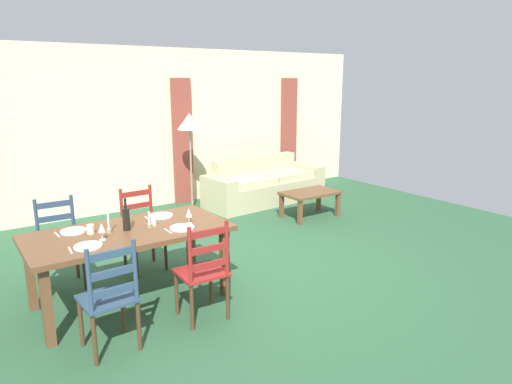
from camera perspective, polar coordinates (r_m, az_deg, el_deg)
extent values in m
cube|color=#2B5536|center=(5.48, -2.11, -9.71)|extent=(9.60, 9.60, 0.02)
cube|color=beige|center=(8.05, -15.13, 7.41)|extent=(9.60, 0.16, 2.70)
cube|color=brown|center=(8.29, -9.06, 6.13)|extent=(0.35, 0.08, 2.20)
cube|color=brown|center=(9.57, 4.07, 7.26)|extent=(0.35, 0.08, 2.20)
cube|color=brown|center=(4.66, -15.47, -4.86)|extent=(1.90, 0.96, 0.05)
cube|color=brown|center=(4.26, -24.41, -12.85)|extent=(0.08, 0.08, 0.70)
cube|color=brown|center=(4.79, -3.90, -8.61)|extent=(0.08, 0.08, 0.70)
cube|color=brown|center=(4.96, -26.11, -9.29)|extent=(0.08, 0.08, 0.70)
cube|color=brown|center=(5.42, -8.07, -6.04)|extent=(0.08, 0.08, 0.70)
cube|color=#2C445D|center=(4.01, -17.87, -12.40)|extent=(0.44, 0.42, 0.03)
cylinder|color=#4A2F1D|center=(4.22, -20.81, -14.82)|extent=(0.04, 0.04, 0.43)
cylinder|color=#4A2F1D|center=(4.31, -16.11, -13.79)|extent=(0.04, 0.04, 0.43)
cylinder|color=#4A2F1D|center=(3.93, -19.32, -16.91)|extent=(0.04, 0.04, 0.43)
cylinder|color=#4A2F1D|center=(4.03, -14.28, -15.72)|extent=(0.04, 0.04, 0.43)
cylinder|color=#2C445D|center=(3.71, -19.93, -10.32)|extent=(0.04, 0.04, 0.50)
cylinder|color=#2C445D|center=(3.81, -14.71, -9.24)|extent=(0.04, 0.04, 0.50)
cube|color=#2C445D|center=(3.81, -17.14, -11.58)|extent=(0.38, 0.04, 0.06)
cube|color=#2C445D|center=(3.75, -17.30, -9.50)|extent=(0.38, 0.04, 0.06)
cube|color=#2C445D|center=(3.69, -17.47, -7.36)|extent=(0.38, 0.04, 0.06)
cube|color=maroon|center=(4.33, -6.80, -9.82)|extent=(0.44, 0.42, 0.03)
cylinder|color=#4A2F1D|center=(4.50, -9.79, -12.19)|extent=(0.04, 0.04, 0.43)
cylinder|color=#4A2F1D|center=(4.63, -5.61, -11.26)|extent=(0.04, 0.04, 0.43)
cylinder|color=#4A2F1D|center=(4.22, -7.93, -13.96)|extent=(0.04, 0.04, 0.43)
cylinder|color=#4A2F1D|center=(4.36, -3.53, -12.88)|extent=(0.04, 0.04, 0.43)
cylinder|color=maroon|center=(4.02, -8.16, -7.73)|extent=(0.04, 0.04, 0.50)
cylinder|color=maroon|center=(4.17, -3.62, -6.81)|extent=(0.04, 0.04, 0.50)
cube|color=maroon|center=(4.14, -5.81, -8.95)|extent=(0.38, 0.04, 0.06)
cube|color=maroon|center=(4.08, -5.86, -7.00)|extent=(0.38, 0.04, 0.06)
cube|color=maroon|center=(4.03, -5.91, -5.01)|extent=(0.38, 0.04, 0.06)
cube|color=#2D3E58|center=(5.30, -22.96, -6.35)|extent=(0.43, 0.41, 0.03)
cylinder|color=#4A2F1D|center=(5.26, -20.44, -8.98)|extent=(0.04, 0.04, 0.43)
cylinder|color=#4A2F1D|center=(5.20, -24.34, -9.60)|extent=(0.04, 0.04, 0.43)
cylinder|color=#4A2F1D|center=(5.57, -21.24, -7.78)|extent=(0.04, 0.04, 0.43)
cylinder|color=#4A2F1D|center=(5.52, -24.92, -8.34)|extent=(0.04, 0.04, 0.43)
cylinder|color=#2D3E58|center=(5.42, -21.69, -2.91)|extent=(0.04, 0.04, 0.50)
cylinder|color=#2D3E58|center=(5.36, -25.45, -3.44)|extent=(0.04, 0.04, 0.50)
cube|color=#2D3E58|center=(5.42, -23.43, -4.49)|extent=(0.38, 0.04, 0.06)
cube|color=#2D3E58|center=(5.38, -23.58, -2.97)|extent=(0.38, 0.04, 0.06)
cube|color=#2D3E58|center=(5.34, -23.73, -1.43)|extent=(0.38, 0.04, 0.06)
cube|color=maroon|center=(5.51, -13.68, -4.90)|extent=(0.44, 0.42, 0.03)
cylinder|color=#4A2F1D|center=(5.51, -11.10, -7.30)|extent=(0.04, 0.04, 0.43)
cylinder|color=#4A2F1D|center=(5.37, -14.57, -8.04)|extent=(0.04, 0.04, 0.43)
cylinder|color=#4A2F1D|center=(5.80, -12.61, -6.30)|extent=(0.04, 0.04, 0.43)
cylinder|color=#4A2F1D|center=(5.67, -15.93, -6.97)|extent=(0.04, 0.04, 0.43)
cylinder|color=maroon|center=(5.65, -12.87, -1.60)|extent=(0.04, 0.04, 0.50)
cylinder|color=maroon|center=(5.52, -16.26, -2.17)|extent=(0.04, 0.04, 0.50)
cube|color=maroon|center=(5.62, -14.46, -3.16)|extent=(0.38, 0.04, 0.06)
cube|color=maroon|center=(5.58, -14.55, -1.69)|extent=(0.38, 0.04, 0.06)
cube|color=maroon|center=(5.54, -14.65, -0.19)|extent=(0.38, 0.04, 0.06)
cylinder|color=white|center=(4.30, -20.04, -6.29)|extent=(0.24, 0.24, 0.02)
cube|color=silver|center=(4.27, -21.98, -6.69)|extent=(0.03, 0.17, 0.01)
cylinder|color=white|center=(4.58, -9.13, -4.37)|extent=(0.24, 0.24, 0.02)
cube|color=silver|center=(4.53, -10.83, -4.76)|extent=(0.02, 0.17, 0.01)
cylinder|color=white|center=(4.76, -21.62, -4.51)|extent=(0.24, 0.24, 0.02)
cube|color=silver|center=(4.74, -23.38, -4.85)|extent=(0.02, 0.17, 0.01)
cylinder|color=white|center=(5.02, -11.63, -2.88)|extent=(0.24, 0.24, 0.02)
cube|color=silver|center=(4.97, -13.21, -3.21)|extent=(0.02, 0.17, 0.01)
cylinder|color=black|center=(4.62, -15.74, -3.26)|extent=(0.07, 0.07, 0.22)
cylinder|color=black|center=(4.58, -15.86, -1.46)|extent=(0.02, 0.02, 0.08)
cylinder|color=black|center=(4.57, -15.90, -0.88)|extent=(0.03, 0.03, 0.02)
cylinder|color=white|center=(4.44, -18.43, -5.63)|extent=(0.06, 0.06, 0.01)
cylinder|color=white|center=(4.42, -18.47, -5.16)|extent=(0.01, 0.01, 0.07)
cone|color=white|center=(4.40, -18.54, -4.20)|extent=(0.06, 0.06, 0.08)
cylinder|color=white|center=(4.73, -8.26, -3.86)|extent=(0.06, 0.06, 0.01)
cylinder|color=white|center=(4.71, -8.27, -3.42)|extent=(0.01, 0.01, 0.07)
cone|color=white|center=(4.69, -8.31, -2.52)|extent=(0.06, 0.06, 0.08)
cylinder|color=beige|center=(4.72, -12.59, -3.55)|extent=(0.07, 0.07, 0.09)
cylinder|color=beige|center=(4.64, -19.77, -4.36)|extent=(0.07, 0.07, 0.09)
cylinder|color=#998C66|center=(4.61, -17.70, -4.62)|extent=(0.05, 0.05, 0.04)
cylinder|color=white|center=(4.57, -17.81, -3.11)|extent=(0.02, 0.02, 0.21)
cylinder|color=#998C66|center=(4.67, -13.03, -4.07)|extent=(0.05, 0.05, 0.04)
cylinder|color=white|center=(4.65, -13.08, -3.12)|extent=(0.02, 0.02, 0.12)
cube|color=tan|center=(8.34, 1.17, 0.06)|extent=(1.85, 0.93, 0.40)
cube|color=tan|center=(8.52, -0.13, 1.74)|extent=(1.81, 0.33, 0.80)
cube|color=tan|center=(9.00, 6.14, 1.58)|extent=(0.30, 0.82, 0.58)
cube|color=tan|center=(7.72, -4.62, -0.42)|extent=(0.30, 0.82, 0.58)
cube|color=beige|center=(8.54, 3.70, 2.14)|extent=(0.90, 0.70, 0.12)
cube|color=beige|center=(7.97, -1.06, 1.33)|extent=(0.90, 0.70, 0.12)
cube|color=brown|center=(7.46, 6.71, -0.10)|extent=(0.90, 0.56, 0.04)
cube|color=brown|center=(7.09, 5.46, -2.56)|extent=(0.06, 0.06, 0.38)
cube|color=brown|center=(7.61, 10.07, -1.57)|extent=(0.06, 0.06, 0.38)
cube|color=brown|center=(7.43, 3.17, -1.75)|extent=(0.06, 0.06, 0.38)
cube|color=brown|center=(7.93, 7.74, -0.86)|extent=(0.06, 0.06, 0.38)
cylinder|color=#332D28|center=(7.92, -7.86, -2.21)|extent=(0.28, 0.28, 0.03)
cylinder|color=gray|center=(7.76, -8.02, 2.70)|extent=(0.03, 0.03, 1.35)
cone|color=beige|center=(7.65, -8.22, 8.63)|extent=(0.40, 0.40, 0.26)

